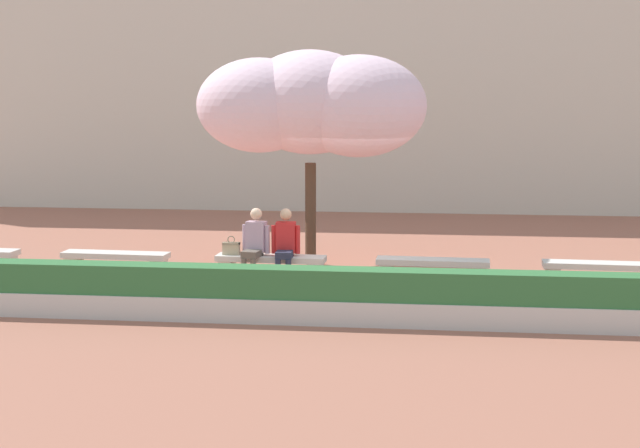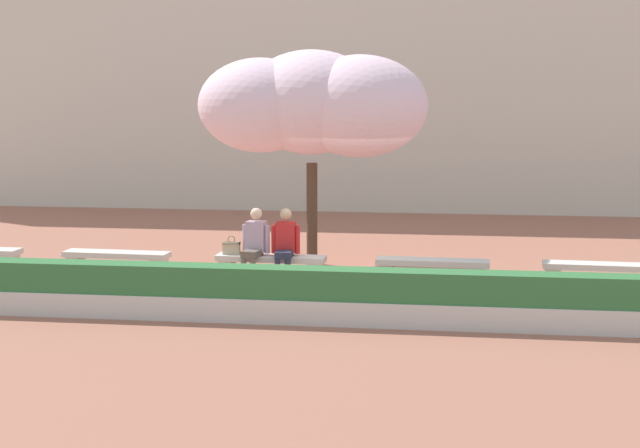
% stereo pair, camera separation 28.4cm
% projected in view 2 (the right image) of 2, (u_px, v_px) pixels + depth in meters
% --- Properties ---
extents(ground_plane, '(100.00, 100.00, 0.00)m').
position_uv_depth(ground_plane, '(351.00, 282.00, 15.65)').
color(ground_plane, '#9E604C').
extents(building_facade, '(32.39, 4.00, 10.22)m').
position_uv_depth(building_facade, '(390.00, 31.00, 26.09)').
color(building_facade, beige).
rests_on(building_facade, ground).
extents(stone_bench_near_west, '(1.97, 0.50, 0.45)m').
position_uv_depth(stone_bench_near_west, '(117.00, 259.00, 16.17)').
color(stone_bench_near_west, beige).
rests_on(stone_bench_near_west, ground).
extents(stone_bench_center, '(1.97, 0.50, 0.45)m').
position_uv_depth(stone_bench_center, '(271.00, 263.00, 15.80)').
color(stone_bench_center, beige).
rests_on(stone_bench_center, ground).
extents(stone_bench_near_east, '(1.97, 0.50, 0.45)m').
position_uv_depth(stone_bench_near_east, '(432.00, 267.00, 15.42)').
color(stone_bench_near_east, beige).
rests_on(stone_bench_near_east, ground).
extents(stone_bench_east_end, '(1.97, 0.50, 0.45)m').
position_uv_depth(stone_bench_east_end, '(602.00, 272.00, 15.04)').
color(stone_bench_east_end, beige).
rests_on(stone_bench_east_end, ground).
extents(person_seated_left, '(0.50, 0.72, 1.29)m').
position_uv_depth(person_seated_left, '(255.00, 242.00, 15.73)').
color(person_seated_left, black).
rests_on(person_seated_left, ground).
extents(person_seated_right, '(0.51, 0.69, 1.29)m').
position_uv_depth(person_seated_right, '(285.00, 242.00, 15.65)').
color(person_seated_right, black).
rests_on(person_seated_right, ground).
extents(handbag, '(0.30, 0.15, 0.34)m').
position_uv_depth(handbag, '(231.00, 247.00, 15.87)').
color(handbag, tan).
rests_on(handbag, stone_bench_center).
extents(cherry_tree_main, '(4.33, 2.81, 4.12)m').
position_uv_depth(cherry_tree_main, '(314.00, 105.00, 16.78)').
color(cherry_tree_main, '#473323').
rests_on(cherry_tree_main, ground).
extents(planter_hedge_foreground, '(20.33, 0.50, 0.80)m').
position_uv_depth(planter_hedge_foreground, '(331.00, 297.00, 12.84)').
color(planter_hedge_foreground, beige).
rests_on(planter_hedge_foreground, ground).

